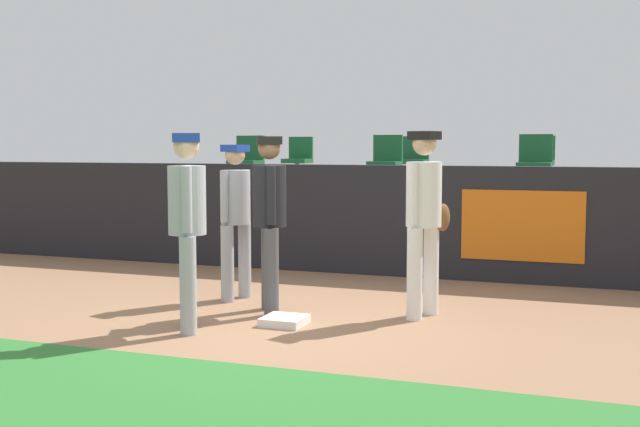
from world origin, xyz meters
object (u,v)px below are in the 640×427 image
object	(u,v)px
player_coach_visitor	(236,210)
seat_back_right	(540,158)
player_umpire	(270,211)
first_base	(284,321)
player_fielder_home	(424,210)
seat_front_left	(247,158)
seat_front_center	(386,159)
player_runner_visitor	(187,217)
seat_back_center	(414,157)
seat_front_right	(535,160)
seat_back_left	(299,157)

from	to	relation	value
player_coach_visitor	seat_back_right	size ratio (longest dim) A/B	2.07
seat_back_right	player_umpire	bearing A→B (deg)	-110.37
first_base	player_umpire	distance (m)	1.18
first_base	seat_back_right	world-z (taller)	seat_back_right
first_base	player_fielder_home	bearing A→B (deg)	34.33
player_coach_visitor	seat_front_left	size ratio (longest dim) A/B	2.07
first_base	seat_front_center	xyz separation A→B (m)	(-0.27, 4.63, 1.49)
player_runner_visitor	seat_back_center	size ratio (longest dim) A/B	2.19
player_fielder_home	seat_back_center	world-z (taller)	seat_back_center
player_umpire	player_fielder_home	bearing A→B (deg)	73.32
seat_front_right	player_coach_visitor	bearing A→B (deg)	-128.50
seat_back_left	player_coach_visitor	bearing A→B (deg)	-75.44
seat_back_left	player_fielder_home	bearing A→B (deg)	-57.40
seat_back_left	seat_back_right	bearing A→B (deg)	-0.00
seat_back_right	seat_front_center	distance (m)	2.78
seat_back_right	seat_back_left	world-z (taller)	same
player_runner_visitor	seat_front_right	size ratio (longest dim) A/B	2.19
player_umpire	seat_back_right	distance (m)	6.38
player_fielder_home	seat_front_center	world-z (taller)	seat_front_center
player_runner_visitor	seat_back_right	distance (m)	7.44
player_fielder_home	seat_front_right	distance (m)	3.92
player_umpire	seat_front_left	distance (m)	4.74
player_umpire	seat_front_right	distance (m)	4.77
player_fielder_home	seat_back_center	size ratio (longest dim) A/B	2.23
first_base	player_umpire	world-z (taller)	player_umpire
seat_front_left	player_fielder_home	bearing A→B (deg)	-45.38
seat_front_left	player_runner_visitor	bearing A→B (deg)	-70.41
seat_back_right	seat_back_left	distance (m)	4.26
player_coach_visitor	player_umpire	bearing A→B (deg)	63.92
player_umpire	player_runner_visitor	bearing A→B (deg)	-50.52
seat_front_center	seat_front_left	bearing A→B (deg)	179.99
player_runner_visitor	seat_front_right	xyz separation A→B (m)	(2.68, 5.16, 0.46)
seat_front_right	seat_back_center	world-z (taller)	same
first_base	seat_front_right	distance (m)	5.23
first_base	seat_back_left	world-z (taller)	seat_back_left
seat_front_right	seat_back_center	distance (m)	2.83
seat_back_right	seat_front_left	bearing A→B (deg)	-157.94
first_base	seat_back_right	size ratio (longest dim) A/B	0.48
player_umpire	seat_back_center	size ratio (longest dim) A/B	2.17
seat_back_center	first_base	bearing A→B (deg)	-87.69
first_base	seat_front_left	bearing A→B (deg)	119.19
seat_back_center	seat_front_left	xyz separation A→B (m)	(-2.33, -1.80, 0.00)
player_umpire	seat_back_center	bearing A→B (deg)	150.08
player_fielder_home	seat_back_right	xyz separation A→B (m)	(0.67, 5.62, 0.45)
player_umpire	seat_front_center	distance (m)	4.19
player_fielder_home	player_coach_visitor	world-z (taller)	player_fielder_home
seat_back_right	seat_back_left	xyz separation A→B (m)	(-4.26, 0.00, 0.00)
seat_back_right	player_fielder_home	bearing A→B (deg)	-96.77
seat_front_right	seat_front_left	xyz separation A→B (m)	(-4.51, 0.00, 0.00)
player_fielder_home	seat_front_center	distance (m)	4.12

